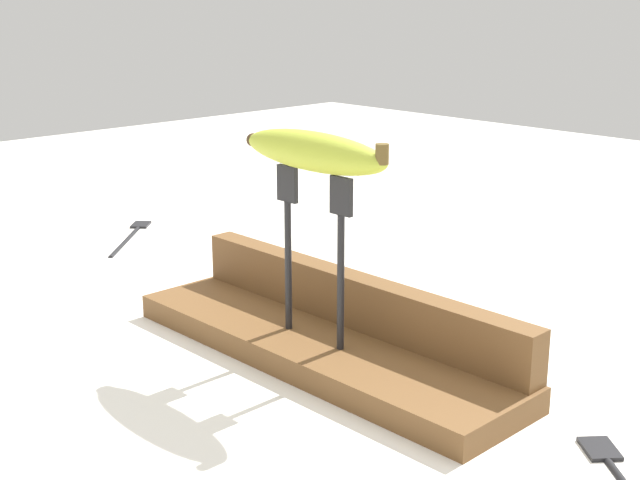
% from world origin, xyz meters
% --- Properties ---
extents(ground_plane, '(3.00, 3.00, 0.00)m').
position_xyz_m(ground_plane, '(0.00, 0.00, 0.00)').
color(ground_plane, white).
extents(wooden_board, '(0.45, 0.12, 0.03)m').
position_xyz_m(wooden_board, '(0.00, 0.00, 0.01)').
color(wooden_board, brown).
rests_on(wooden_board, ground).
extents(board_backstop, '(0.44, 0.03, 0.05)m').
position_xyz_m(board_backstop, '(0.00, 0.05, 0.05)').
color(board_backstop, brown).
rests_on(board_backstop, wooden_board).
extents(fork_stand_center, '(0.10, 0.01, 0.17)m').
position_xyz_m(fork_stand_center, '(-0.00, -0.01, 0.13)').
color(fork_stand_center, black).
rests_on(fork_stand_center, wooden_board).
extents(banana_raised_center, '(0.19, 0.04, 0.04)m').
position_xyz_m(banana_raised_center, '(-0.00, -0.01, 0.21)').
color(banana_raised_center, '#B2C138').
rests_on(banana_raised_center, fork_stand_center).
extents(fork_fallen_near, '(0.14, 0.15, 0.01)m').
position_xyz_m(fork_fallen_near, '(-0.54, 0.12, 0.00)').
color(fork_fallen_near, black).
rests_on(fork_fallen_near, ground).
extents(fork_fallen_far, '(0.16, 0.13, 0.01)m').
position_xyz_m(fork_fallen_far, '(0.33, 0.00, 0.00)').
color(fork_fallen_far, black).
rests_on(fork_fallen_far, ground).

